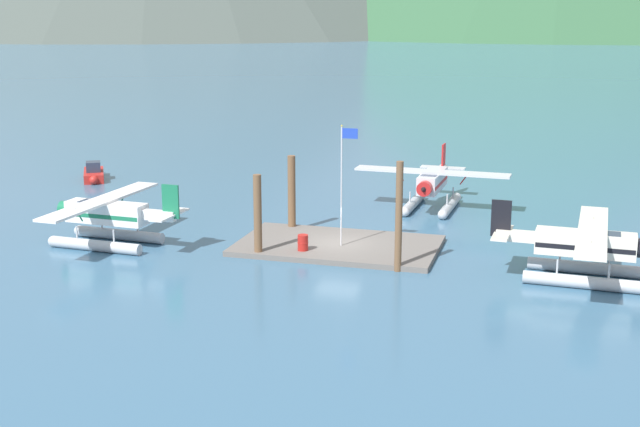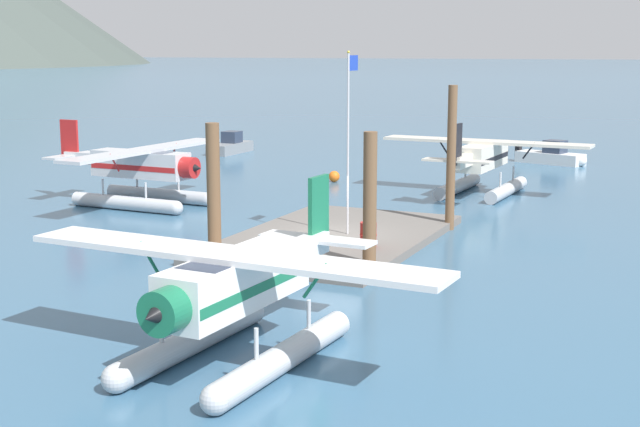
{
  "view_description": "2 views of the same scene",
  "coord_description": "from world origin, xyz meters",
  "px_view_note": "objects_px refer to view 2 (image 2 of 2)",
  "views": [
    {
      "loc": [
        11.73,
        -44.57,
        13.15
      ],
      "look_at": [
        -1.33,
        0.9,
        1.73
      ],
      "focal_mm": 47.33,
      "sensor_mm": 36.0,
      "label": 1
    },
    {
      "loc": [
        -30.06,
        -12.86,
        7.17
      ],
      "look_at": [
        -1.6,
        -0.16,
        1.38
      ],
      "focal_mm": 49.9,
      "sensor_mm": 36.0,
      "label": 2
    }
  ],
  "objects_px": {
    "flagpole": "(349,123)",
    "fuel_drum": "(368,235)",
    "mooring_buoy": "(334,176)",
    "boat_white_open_se": "(552,156)",
    "boat_grey_open_east": "(231,146)",
    "seaplane_cream_stbd_aft": "(483,163)",
    "seaplane_white_port_aft": "(235,297)",
    "seaplane_silver_bow_right": "(141,172)"
  },
  "relations": [
    {
      "from": "mooring_buoy",
      "to": "boat_white_open_se",
      "type": "height_order",
      "value": "boat_white_open_se"
    },
    {
      "from": "boat_grey_open_east",
      "to": "mooring_buoy",
      "type": "bearing_deg",
      "value": -129.0
    },
    {
      "from": "flagpole",
      "to": "boat_grey_open_east",
      "type": "height_order",
      "value": "flagpole"
    },
    {
      "from": "boat_white_open_se",
      "to": "boat_grey_open_east",
      "type": "bearing_deg",
      "value": 98.15
    },
    {
      "from": "boat_grey_open_east",
      "to": "boat_white_open_se",
      "type": "relative_size",
      "value": 1.04
    },
    {
      "from": "mooring_buoy",
      "to": "seaplane_white_port_aft",
      "type": "bearing_deg",
      "value": -161.41
    },
    {
      "from": "flagpole",
      "to": "fuel_drum",
      "type": "xyz_separation_m",
      "value": [
        -1.89,
        -1.52,
        -3.74
      ]
    },
    {
      "from": "fuel_drum",
      "to": "seaplane_silver_bow_right",
      "type": "relative_size",
      "value": 0.08
    },
    {
      "from": "seaplane_white_port_aft",
      "to": "boat_white_open_se",
      "type": "bearing_deg",
      "value": -0.64
    },
    {
      "from": "fuel_drum",
      "to": "seaplane_cream_stbd_aft",
      "type": "distance_m",
      "value": 14.82
    },
    {
      "from": "mooring_buoy",
      "to": "seaplane_silver_bow_right",
      "type": "distance_m",
      "value": 11.79
    },
    {
      "from": "boat_grey_open_east",
      "to": "fuel_drum",
      "type": "bearing_deg",
      "value": -141.73
    },
    {
      "from": "seaplane_cream_stbd_aft",
      "to": "boat_white_open_se",
      "type": "height_order",
      "value": "seaplane_cream_stbd_aft"
    },
    {
      "from": "flagpole",
      "to": "boat_grey_open_east",
      "type": "distance_m",
      "value": 30.12
    },
    {
      "from": "fuel_drum",
      "to": "seaplane_cream_stbd_aft",
      "type": "height_order",
      "value": "seaplane_cream_stbd_aft"
    },
    {
      "from": "seaplane_silver_bow_right",
      "to": "boat_grey_open_east",
      "type": "distance_m",
      "value": 21.39
    },
    {
      "from": "seaplane_white_port_aft",
      "to": "boat_white_open_se",
      "type": "relative_size",
      "value": 2.21
    },
    {
      "from": "seaplane_white_port_aft",
      "to": "boat_grey_open_east",
      "type": "distance_m",
      "value": 42.39
    },
    {
      "from": "flagpole",
      "to": "fuel_drum",
      "type": "bearing_deg",
      "value": -141.24
    },
    {
      "from": "fuel_drum",
      "to": "boat_white_open_se",
      "type": "relative_size",
      "value": 0.19
    },
    {
      "from": "seaplane_silver_bow_right",
      "to": "boat_white_open_se",
      "type": "distance_m",
      "value": 27.6
    },
    {
      "from": "fuel_drum",
      "to": "mooring_buoy",
      "type": "distance_m",
      "value": 17.54
    },
    {
      "from": "boat_grey_open_east",
      "to": "boat_white_open_se",
      "type": "height_order",
      "value": "same"
    },
    {
      "from": "fuel_drum",
      "to": "seaplane_silver_bow_right",
      "type": "distance_m",
      "value": 14.13
    },
    {
      "from": "mooring_buoy",
      "to": "seaplane_cream_stbd_aft",
      "type": "distance_m",
      "value": 8.54
    },
    {
      "from": "boat_grey_open_east",
      "to": "seaplane_cream_stbd_aft",
      "type": "bearing_deg",
      "value": -117.33
    },
    {
      "from": "seaplane_silver_bow_right",
      "to": "boat_grey_open_east",
      "type": "xyz_separation_m",
      "value": [
        20.24,
        6.84,
        -1.09
      ]
    },
    {
      "from": "flagpole",
      "to": "mooring_buoy",
      "type": "xyz_separation_m",
      "value": [
        13.73,
        6.46,
        -4.18
      ]
    },
    {
      "from": "boat_white_open_se",
      "to": "flagpole",
      "type": "bearing_deg",
      "value": 173.4
    },
    {
      "from": "fuel_drum",
      "to": "flagpole",
      "type": "bearing_deg",
      "value": 38.76
    },
    {
      "from": "flagpole",
      "to": "boat_grey_open_east",
      "type": "bearing_deg",
      "value": 38.23
    },
    {
      "from": "seaplane_white_port_aft",
      "to": "boat_white_open_se",
      "type": "height_order",
      "value": "seaplane_white_port_aft"
    },
    {
      "from": "flagpole",
      "to": "mooring_buoy",
      "type": "height_order",
      "value": "flagpole"
    },
    {
      "from": "seaplane_cream_stbd_aft",
      "to": "boat_white_open_se",
      "type": "distance_m",
      "value": 13.73
    },
    {
      "from": "fuel_drum",
      "to": "seaplane_silver_bow_right",
      "type": "height_order",
      "value": "seaplane_silver_bow_right"
    },
    {
      "from": "mooring_buoy",
      "to": "seaplane_white_port_aft",
      "type": "relative_size",
      "value": 0.06
    },
    {
      "from": "seaplane_white_port_aft",
      "to": "boat_grey_open_east",
      "type": "relative_size",
      "value": 2.14
    },
    {
      "from": "boat_white_open_se",
      "to": "seaplane_silver_bow_right",
      "type": "bearing_deg",
      "value": 147.77
    },
    {
      "from": "flagpole",
      "to": "seaplane_white_port_aft",
      "type": "distance_m",
      "value": 13.86
    },
    {
      "from": "seaplane_cream_stbd_aft",
      "to": "mooring_buoy",
      "type": "bearing_deg",
      "value": 84.4
    },
    {
      "from": "fuel_drum",
      "to": "boat_grey_open_east",
      "type": "relative_size",
      "value": 0.18
    },
    {
      "from": "seaplane_silver_bow_right",
      "to": "seaplane_cream_stbd_aft",
      "type": "bearing_deg",
      "value": -54.48
    }
  ]
}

